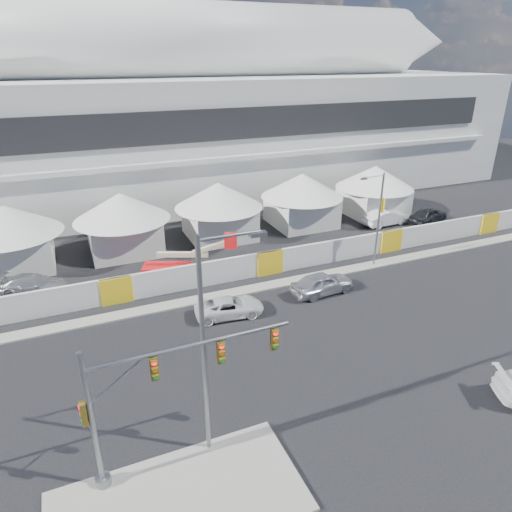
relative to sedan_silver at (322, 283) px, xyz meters
name	(u,v)px	position (x,y,z in m)	size (l,w,h in m)	color
ground	(281,411)	(-8.24, -9.97, -0.82)	(160.00, 160.00, 0.00)	black
median_island	(179,502)	(-14.24, -12.97, -0.75)	(10.00, 5.00, 0.15)	gray
far_curb	(422,255)	(11.76, 2.53, -0.76)	(80.00, 1.20, 0.12)	gray
stadium	(200,115)	(0.47, 31.54, 8.63)	(80.00, 24.80, 21.98)	silver
tent_row	(172,211)	(-7.74, 14.03, 2.33)	(53.40, 8.40, 5.40)	silver
hoarding_fence	(269,263)	(-2.24, 4.53, 0.18)	(70.00, 0.25, 2.00)	silver
scaffold_tower	(455,131)	(37.76, 26.03, 5.18)	(4.40, 4.40, 12.00)	#595B60
sedan_silver	(322,283)	(0.00, 0.00, 0.00)	(4.83, 1.94, 1.64)	silver
pickup_curb	(229,307)	(-7.46, -0.28, -0.17)	(4.71, 2.17, 1.31)	silver
lot_car_a	(386,217)	(13.79, 10.36, 0.00)	(5.00, 1.74, 1.65)	white
lot_car_b	(428,215)	(18.42, 9.23, 0.00)	(4.86, 1.95, 1.65)	black
lot_car_c	(34,285)	(-19.74, 8.38, -0.10)	(4.98, 2.03, 1.45)	#B9BABE
traffic_mast	(143,401)	(-14.91, -10.99, 3.00)	(8.67, 0.64, 6.55)	slate
streetlight_median	(209,335)	(-12.01, -10.80, 5.22)	(2.84, 0.29, 10.26)	slate
streetlight_curb	(378,214)	(6.40, 2.53, 3.79)	(2.35, 0.53, 7.93)	slate
boom_lift	(176,266)	(-9.32, 6.88, 0.20)	(7.75, 3.03, 3.79)	red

